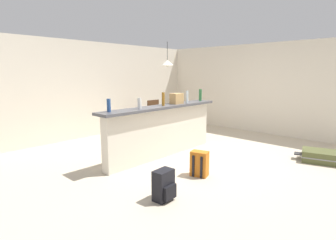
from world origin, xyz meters
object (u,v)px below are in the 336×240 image
(bottle_clear, at_px, (187,97))
(suitcase_flat_olive, at_px, (321,156))
(bottle_amber, at_px, (163,99))
(backpack_orange, at_px, (200,164))
(dining_chair_near_partition, at_px, (180,119))
(bottle_white, at_px, (140,103))
(pendant_lamp, at_px, (167,63))
(dining_table, at_px, (165,111))
(dining_chair_far_side, at_px, (151,114))
(bottle_blue, at_px, (109,105))
(backpack_black, at_px, (164,186))
(grocery_bag, at_px, (177,99))
(bottle_green, at_px, (200,95))

(bottle_clear, bearing_deg, suitcase_flat_olive, -64.74)
(suitcase_flat_olive, bearing_deg, bottle_amber, 125.87)
(backpack_orange, bearing_deg, dining_chair_near_partition, 47.66)
(bottle_white, bearing_deg, pendant_lamp, 31.28)
(dining_table, xyz_separation_m, dining_chair_far_side, (-0.01, 0.54, -0.13))
(pendant_lamp, bearing_deg, bottle_blue, -156.26)
(dining_chair_far_side, height_order, backpack_orange, dining_chair_far_side)
(dining_chair_near_partition, height_order, dining_chair_far_side, same)
(bottle_amber, xyz_separation_m, dining_table, (1.45, 1.34, -0.53))
(pendant_lamp, xyz_separation_m, backpack_orange, (-1.83, -2.45, -1.76))
(dining_table, xyz_separation_m, dining_chair_near_partition, (-0.05, -0.59, -0.13))
(backpack_black, bearing_deg, grocery_bag, 36.96)
(dining_table, distance_m, backpack_orange, 3.14)
(bottle_clear, relative_size, dining_chair_near_partition, 0.29)
(pendant_lamp, distance_m, backpack_black, 4.25)
(dining_chair_far_side, height_order, backpack_black, dining_chair_far_side)
(bottle_amber, distance_m, dining_table, 2.05)
(dining_table, height_order, backpack_black, dining_table)
(dining_chair_far_side, bearing_deg, backpack_black, -131.27)
(bottle_clear, bearing_deg, dining_chair_near_partition, 48.04)
(bottle_white, relative_size, bottle_clear, 0.75)
(pendant_lamp, bearing_deg, bottle_amber, -139.38)
(dining_table, relative_size, backpack_black, 2.62)
(bottle_blue, bearing_deg, pendant_lamp, 23.74)
(dining_chair_near_partition, bearing_deg, dining_table, 85.57)
(dining_table, distance_m, dining_chair_near_partition, 0.61)
(bottle_blue, height_order, grocery_bag, bottle_blue)
(bottle_green, bearing_deg, dining_chair_far_side, 85.04)
(dining_chair_near_partition, bearing_deg, bottle_clear, -131.96)
(suitcase_flat_olive, height_order, backpack_orange, backpack_orange)
(bottle_white, xyz_separation_m, dining_table, (2.10, 1.37, -0.50))
(dining_chair_near_partition, distance_m, backpack_orange, 2.64)
(bottle_white, relative_size, backpack_black, 0.48)
(bottle_green, relative_size, grocery_bag, 1.05)
(dining_chair_far_side, bearing_deg, bottle_clear, -111.81)
(bottle_blue, bearing_deg, backpack_black, -95.79)
(bottle_green, xyz_separation_m, dining_chair_far_side, (0.16, 1.86, -0.67))
(bottle_clear, relative_size, pendant_lamp, 0.41)
(suitcase_flat_olive, bearing_deg, pendant_lamp, 95.02)
(dining_chair_near_partition, distance_m, suitcase_flat_olive, 3.29)
(backpack_black, bearing_deg, bottle_clear, 31.81)
(pendant_lamp, distance_m, suitcase_flat_olive, 4.20)
(bottle_blue, height_order, bottle_clear, bottle_clear)
(bottle_blue, height_order, pendant_lamp, pendant_lamp)
(bottle_amber, height_order, bottle_clear, bottle_clear)
(bottle_clear, bearing_deg, backpack_orange, -132.62)
(bottle_amber, relative_size, backpack_black, 0.63)
(bottle_green, relative_size, backpack_black, 0.65)
(bottle_white, bearing_deg, dining_chair_far_side, 42.38)
(bottle_clear, bearing_deg, bottle_white, 177.80)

